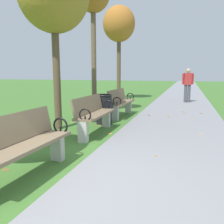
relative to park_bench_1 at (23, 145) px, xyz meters
name	(u,v)px	position (x,y,z in m)	size (l,w,h in m)	color
ground_plane	(52,188)	(0.50, -0.13, -0.49)	(80.00, 80.00, 0.00)	#42722D
paved_walkway	(184,90)	(1.83, 17.87, -0.48)	(2.66, 44.00, 0.02)	gray
park_bench_1	(23,145)	(0.00, 0.00, 0.00)	(0.51, 1.61, 0.90)	#7A664C
park_bench_2	(94,114)	(0.00, 2.53, 0.00)	(0.48, 1.60, 0.90)	#7A664C
park_bench_3	(121,102)	(0.00, 4.91, 0.00)	(0.52, 1.61, 0.90)	#7A664C
tree_4	(119,25)	(-1.40, 9.49, 3.35)	(1.64, 1.64, 4.80)	brown
pedestrian_walking	(188,84)	(2.09, 9.33, 0.44)	(0.53, 0.25, 1.62)	#4C4C56
trash_bin	(104,109)	(-0.15, 3.65, -0.06)	(0.48, 0.48, 0.84)	black
scattered_leaves	(117,128)	(0.35, 3.23, -0.47)	(4.70, 9.31, 0.02)	brown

